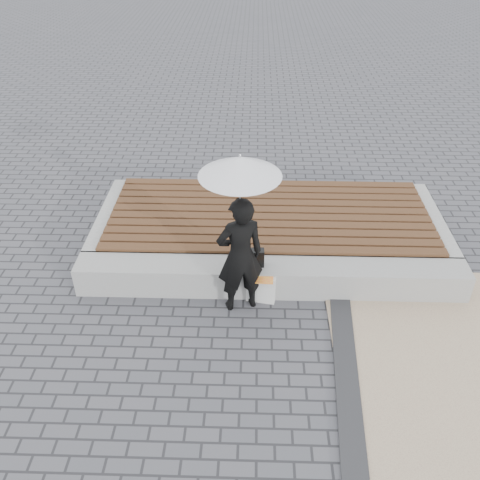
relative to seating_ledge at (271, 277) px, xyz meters
name	(u,v)px	position (x,y,z in m)	size (l,w,h in m)	color
ground	(273,386)	(0.00, -1.60, -0.20)	(80.00, 80.00, 0.00)	#47474C
edging_band	(351,428)	(0.75, -2.10, -0.18)	(0.25, 5.20, 0.04)	#28282B
seating_ledge	(271,277)	(0.00, 0.00, 0.00)	(5.00, 0.45, 0.40)	gray
timber_platform	(269,226)	(0.00, 1.20, 0.00)	(5.00, 2.00, 0.40)	#A4A39E
timber_decking	(270,213)	(0.00, 1.20, 0.22)	(4.60, 2.00, 0.04)	#502D1D
woman	(240,256)	(-0.39, -0.33, 0.58)	(0.57, 0.37, 1.56)	black
parasol	(240,166)	(-0.39, -0.33, 1.74)	(0.90, 0.90, 1.15)	#B8B8BD
handbag	(251,258)	(-0.26, -0.02, 0.32)	(0.33, 0.12, 0.23)	black
canvas_tote	(261,288)	(-0.12, -0.21, -0.01)	(0.36, 0.15, 0.38)	silver
magazine	(262,278)	(-0.12, -0.26, 0.18)	(0.29, 0.21, 0.01)	#FF4A2B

